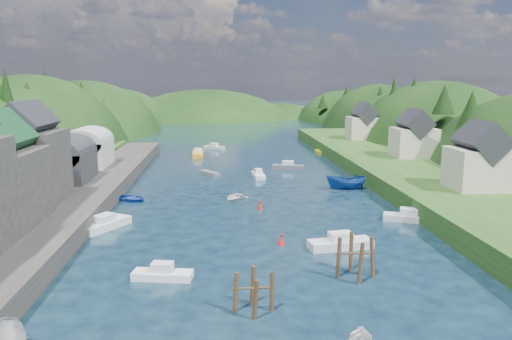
{
  "coord_description": "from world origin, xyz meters",
  "views": [
    {
      "loc": [
        -4.78,
        -35.89,
        15.56
      ],
      "look_at": [
        0.0,
        28.0,
        4.0
      ],
      "focal_mm": 35.0,
      "sensor_mm": 36.0,
      "label": 1
    }
  ],
  "objects": [
    {
      "name": "far_hills",
      "position": [
        1.22,
        174.01,
        -10.8
      ],
      "size": [
        103.0,
        68.0,
        44.0
      ],
      "color": "black",
      "rests_on": "ground"
    },
    {
      "name": "moored_boats",
      "position": [
        -1.56,
        25.47,
        0.61
      ],
      "size": [
        38.64,
        92.01,
        2.26
      ],
      "color": "white",
      "rests_on": "ground"
    },
    {
      "name": "boat_sheds",
      "position": [
        -26.0,
        39.0,
        5.27
      ],
      "size": [
        7.0,
        21.0,
        7.5
      ],
      "color": "#2D2D30",
      "rests_on": "quay_left"
    },
    {
      "name": "terrace_right",
      "position": [
        25.0,
        40.0,
        1.2
      ],
      "size": [
        16.0,
        120.0,
        2.4
      ],
      "primitive_type": "cube",
      "color": "#234719",
      "rests_on": "ground"
    },
    {
      "name": "channel_buoy_near",
      "position": [
        1.07,
        9.64,
        0.48
      ],
      "size": [
        0.7,
        0.7,
        1.1
      ],
      "color": "red",
      "rests_on": "ground"
    },
    {
      "name": "hill_trees",
      "position": [
        0.83,
        64.67,
        11.1
      ],
      "size": [
        90.73,
        147.66,
        12.64
      ],
      "color": "black",
      "rests_on": "ground"
    },
    {
      "name": "ground",
      "position": [
        0.0,
        50.0,
        0.0
      ],
      "size": [
        600.0,
        600.0,
        0.0
      ],
      "primitive_type": "plane",
      "color": "black",
      "rests_on": "ground"
    },
    {
      "name": "quay_left",
      "position": [
        -24.0,
        20.0,
        1.0
      ],
      "size": [
        12.0,
        110.0,
        2.0
      ],
      "primitive_type": "cube",
      "color": "#2D2B28",
      "rests_on": "ground"
    },
    {
      "name": "channel_buoy_far",
      "position": [
        0.19,
        23.24,
        0.48
      ],
      "size": [
        0.7,
        0.7,
        1.1
      ],
      "color": "red",
      "rests_on": "ground"
    },
    {
      "name": "hillside_left",
      "position": [
        -45.0,
        75.0,
        -8.03
      ],
      "size": [
        44.0,
        245.56,
        52.0
      ],
      "color": "black",
      "rests_on": "ground"
    },
    {
      "name": "hillside_right",
      "position": [
        45.0,
        75.0,
        -7.41
      ],
      "size": [
        36.0,
        245.56,
        48.0
      ],
      "color": "black",
      "rests_on": "ground"
    },
    {
      "name": "right_bank_cottages",
      "position": [
        28.0,
        48.33,
        5.84
      ],
      "size": [
        9.0,
        59.24,
        8.41
      ],
      "color": "beige",
      "rests_on": "terrace_right"
    },
    {
      "name": "piling_cluster_near",
      "position": [
        -2.55,
        -4.16,
        1.13
      ],
      "size": [
        2.97,
        2.79,
        3.41
      ],
      "color": "#382314",
      "rests_on": "ground"
    },
    {
      "name": "piling_cluster_far",
      "position": [
        5.96,
        1.24,
        1.39
      ],
      "size": [
        3.31,
        3.08,
        3.91
      ],
      "color": "#382314",
      "rests_on": "ground"
    }
  ]
}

